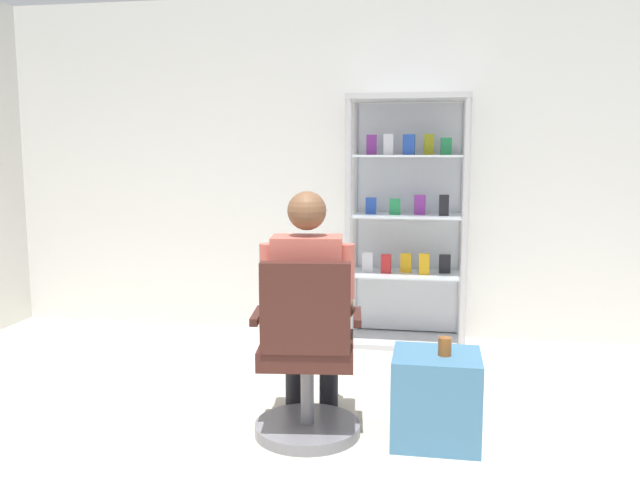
{
  "coord_description": "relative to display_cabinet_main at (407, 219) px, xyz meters",
  "views": [
    {
      "loc": [
        0.61,
        -2.38,
        1.5
      ],
      "look_at": [
        -0.02,
        1.23,
        1.0
      ],
      "focal_mm": 37.54,
      "sensor_mm": 36.0,
      "label": 1
    }
  ],
  "objects": [
    {
      "name": "storage_crate",
      "position": [
        0.24,
        -1.8,
        -0.73
      ],
      "size": [
        0.44,
        0.4,
        0.47
      ],
      "primitive_type": "cube",
      "color": "teal",
      "rests_on": "ground"
    },
    {
      "name": "seated_shopkeeper",
      "position": [
        -0.45,
        -1.72,
        -0.25
      ],
      "size": [
        0.52,
        0.6,
        1.29
      ],
      "color": "black",
      "rests_on": "ground"
    },
    {
      "name": "back_wall",
      "position": [
        -0.4,
        0.24,
        0.39
      ],
      "size": [
        6.0,
        0.1,
        2.7
      ],
      "primitive_type": "cube",
      "color": "silver",
      "rests_on": "ground"
    },
    {
      "name": "tea_glass",
      "position": [
        0.27,
        -1.82,
        -0.45
      ],
      "size": [
        0.07,
        0.07,
        0.09
      ],
      "primitive_type": "cylinder",
      "color": "brown",
      "rests_on": "storage_crate"
    },
    {
      "name": "display_cabinet_main",
      "position": [
        0.0,
        0.0,
        0.0
      ],
      "size": [
        0.9,
        0.45,
        1.9
      ],
      "color": "#B7B7BC",
      "rests_on": "ground"
    },
    {
      "name": "office_chair",
      "position": [
        -0.42,
        -1.88,
        -0.57
      ],
      "size": [
        0.59,
        0.56,
        0.96
      ],
      "color": "slate",
      "rests_on": "ground"
    }
  ]
}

